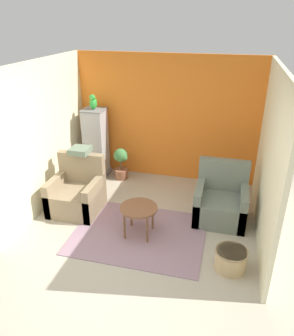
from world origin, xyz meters
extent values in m
plane|color=#B2A893|center=(0.00, 0.00, 0.00)|extent=(20.00, 20.00, 0.00)
cube|color=orange|center=(0.00, 3.13, 1.25)|extent=(3.75, 0.06, 2.51)
cube|color=beige|center=(-1.84, 1.55, 1.25)|extent=(0.06, 3.10, 2.51)
cube|color=beige|center=(1.84, 1.55, 1.25)|extent=(0.06, 3.10, 2.51)
cube|color=gray|center=(0.02, 0.96, 0.01)|extent=(2.04, 1.57, 0.01)
cylinder|color=brown|center=(0.02, 0.96, 0.48)|extent=(0.57, 0.57, 0.04)
cylinder|color=brown|center=(-0.15, 0.78, 0.23)|extent=(0.04, 0.04, 0.46)
cylinder|color=brown|center=(0.20, 0.78, 0.23)|extent=(0.04, 0.04, 0.46)
cylinder|color=brown|center=(-0.15, 1.13, 0.23)|extent=(0.04, 0.04, 0.46)
cylinder|color=brown|center=(0.20, 1.13, 0.23)|extent=(0.04, 0.04, 0.46)
cube|color=#8E7A5B|center=(-1.22, 1.34, 0.21)|extent=(0.83, 0.78, 0.42)
cube|color=#8E7A5B|center=(-1.22, 1.66, 0.70)|extent=(0.83, 0.14, 0.55)
cube|color=#8E7A5B|center=(-1.58, 1.34, 0.31)|extent=(0.12, 0.78, 0.61)
cube|color=#8E7A5B|center=(-0.86, 1.34, 0.31)|extent=(0.12, 0.78, 0.61)
cube|color=slate|center=(1.22, 1.68, 0.21)|extent=(0.83, 0.78, 0.42)
cube|color=slate|center=(1.22, 2.00, 0.70)|extent=(0.83, 0.14, 0.55)
cube|color=slate|center=(0.87, 1.68, 0.31)|extent=(0.12, 0.78, 0.61)
cube|color=slate|center=(1.58, 1.68, 0.31)|extent=(0.12, 0.78, 0.61)
cube|color=slate|center=(-1.41, 2.77, 0.05)|extent=(0.47, 0.47, 0.10)
cube|color=#A8A8AD|center=(-1.41, 2.77, 0.76)|extent=(0.42, 0.42, 1.32)
cube|color=slate|center=(-1.41, 2.77, 1.43)|extent=(0.44, 0.44, 0.03)
ellipsoid|color=green|center=(-1.41, 2.77, 1.56)|extent=(0.14, 0.17, 0.22)
sphere|color=green|center=(-1.41, 2.75, 1.68)|extent=(0.12, 0.12, 0.12)
cone|color=gold|center=(-1.41, 2.69, 1.67)|extent=(0.05, 0.05, 0.05)
cone|color=green|center=(-1.41, 2.85, 1.54)|extent=(0.07, 0.14, 0.19)
cylinder|color=brown|center=(-0.87, 2.75, 0.10)|extent=(0.28, 0.28, 0.20)
cylinder|color=brown|center=(-0.87, 2.75, 0.31)|extent=(0.03, 0.03, 0.23)
sphere|color=#427F42|center=(-0.87, 2.75, 0.52)|extent=(0.28, 0.28, 0.28)
sphere|color=#427F42|center=(-0.95, 2.78, 0.47)|extent=(0.17, 0.17, 0.17)
sphere|color=#427F42|center=(-0.80, 2.73, 0.49)|extent=(0.15, 0.15, 0.15)
cylinder|color=tan|center=(1.43, 0.52, 0.15)|extent=(0.41, 0.41, 0.30)
cylinder|color=#957E57|center=(1.43, 0.52, 0.29)|extent=(0.43, 0.43, 0.02)
cube|color=slate|center=(-1.22, 1.66, 1.02)|extent=(0.33, 0.33, 0.10)
camera|label=1|loc=(1.21, -3.12, 3.14)|focal=35.00mm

